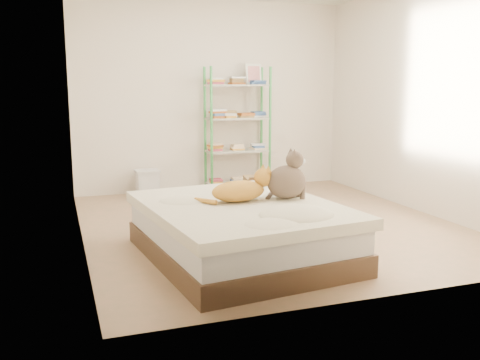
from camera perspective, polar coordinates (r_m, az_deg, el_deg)
name	(u,v)px	position (r m, az deg, el deg)	size (l,w,h in m)	color
room	(269,101)	(5.53, 3.14, 8.44)	(3.81, 4.21, 2.61)	tan
bed	(240,231)	(4.57, 0.05, -5.43)	(1.69, 2.02, 0.47)	#4E3226
orange_cat	(238,188)	(4.57, -0.18, -0.90)	(0.57, 0.31, 0.23)	orange
grey_cat	(287,175)	(4.69, 4.99, 0.56)	(0.31, 0.37, 0.43)	brown
shelf_unit	(238,130)	(7.42, -0.24, 5.32)	(0.88, 0.36, 1.74)	green
cardboard_box	(266,191)	(6.54, 2.77, -1.18)	(0.57, 0.56, 0.41)	#87674D
white_bin	(148,183)	(7.17, -9.83, -0.30)	(0.31, 0.28, 0.35)	silver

